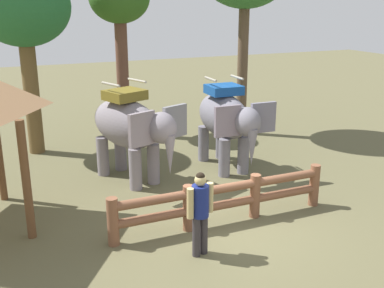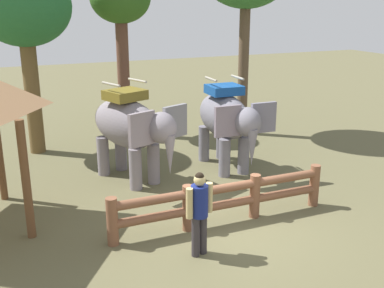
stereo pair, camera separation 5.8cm
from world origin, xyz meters
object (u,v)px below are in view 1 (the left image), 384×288
object	(u,v)px
elephant_center	(226,119)
tree_far_left	(120,5)
tree_far_right	(23,10)
tourist_woman_in_black	(200,208)
log_fence	(223,199)
elephant_near_left	(131,127)

from	to	relation	value
elephant_center	tree_far_left	distance (m)	6.12
tree_far_left	tree_far_right	world-z (taller)	tree_far_right
tree_far_right	tourist_woman_in_black	bearing A→B (deg)	-74.47
elephant_center	tree_far_right	bearing A→B (deg)	141.86
log_fence	elephant_center	xyz separation A→B (m)	(1.73, 3.18, 0.94)
elephant_center	tree_far_right	size ratio (longest dim) A/B	0.54
tourist_woman_in_black	elephant_center	bearing A→B (deg)	56.82
elephant_near_left	elephant_center	world-z (taller)	elephant_near_left
elephant_near_left	tourist_woman_in_black	bearing A→B (deg)	-88.88
log_fence	tourist_woman_in_black	distance (m)	1.53
tree_far_right	elephant_center	bearing A→B (deg)	-38.14
log_fence	tourist_woman_in_black	bearing A→B (deg)	-134.75
tree_far_left	tree_far_right	size ratio (longest dim) A/B	0.99
log_fence	tourist_woman_in_black	xyz separation A→B (m)	(-1.04, -1.05, 0.41)
elephant_center	log_fence	bearing A→B (deg)	-118.50
elephant_center	tree_far_left	world-z (taller)	tree_far_left
elephant_center	tree_far_left	size ratio (longest dim) A/B	0.54
elephant_center	tourist_woman_in_black	xyz separation A→B (m)	(-2.77, -4.23, -0.53)
tourist_woman_in_black	tree_far_right	xyz separation A→B (m)	(-2.27, 8.19, 3.57)
tourist_woman_in_black	log_fence	bearing A→B (deg)	45.25
tree_far_left	tourist_woman_in_black	bearing A→B (deg)	-96.47
tree_far_left	elephant_center	bearing A→B (deg)	-70.75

